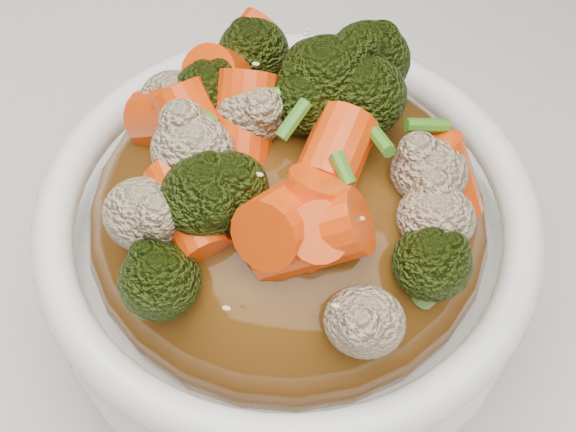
# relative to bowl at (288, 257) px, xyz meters

# --- Properties ---
(tablecloth) EXTENTS (1.20, 0.80, 0.04)m
(tablecloth) POSITION_rel_bowl_xyz_m (0.00, -0.06, -0.06)
(tablecloth) COLOR silver
(tablecloth) RESTS_ON dining_table
(bowl) EXTENTS (0.25, 0.25, 0.09)m
(bowl) POSITION_rel_bowl_xyz_m (0.00, 0.00, 0.00)
(bowl) COLOR white
(bowl) RESTS_ON tablecloth
(sauce_base) EXTENTS (0.20, 0.20, 0.10)m
(sauce_base) POSITION_rel_bowl_xyz_m (0.00, -0.00, 0.03)
(sauce_base) COLOR #57320F
(sauce_base) RESTS_ON bowl
(carrots) EXTENTS (0.20, 0.20, 0.05)m
(carrots) POSITION_rel_bowl_xyz_m (0.00, -0.00, 0.09)
(carrots) COLOR #EF4207
(carrots) RESTS_ON sauce_base
(broccoli) EXTENTS (0.20, 0.20, 0.05)m
(broccoli) POSITION_rel_bowl_xyz_m (0.00, -0.00, 0.09)
(broccoli) COLOR black
(broccoli) RESTS_ON sauce_base
(cauliflower) EXTENTS (0.20, 0.20, 0.04)m
(cauliflower) POSITION_rel_bowl_xyz_m (0.00, -0.00, 0.09)
(cauliflower) COLOR tan
(cauliflower) RESTS_ON sauce_base
(scallions) EXTENTS (0.15, 0.15, 0.02)m
(scallions) POSITION_rel_bowl_xyz_m (0.00, -0.00, 0.10)
(scallions) COLOR #37771B
(scallions) RESTS_ON sauce_base
(sesame_seeds) EXTENTS (0.18, 0.18, 0.01)m
(sesame_seeds) POSITION_rel_bowl_xyz_m (0.00, -0.00, 0.10)
(sesame_seeds) COLOR beige
(sesame_seeds) RESTS_ON sauce_base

